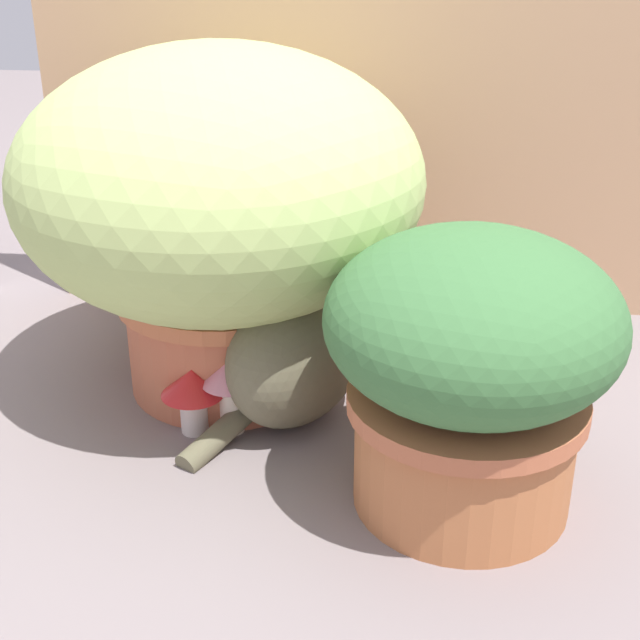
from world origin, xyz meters
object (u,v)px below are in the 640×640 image
object	(u,v)px
cat	(303,342)
mushroom_ornament_red	(193,389)
mushroom_ornament_pink	(230,380)
leafy_planter	(470,363)
grass_planter	(220,199)

from	to	relation	value
cat	mushroom_ornament_red	size ratio (longest dim) A/B	3.26
mushroom_ornament_pink	mushroom_ornament_red	distance (m)	0.06
cat	mushroom_ornament_pink	size ratio (longest dim) A/B	2.77
leafy_planter	mushroom_ornament_red	bearing A→B (deg)	161.01
leafy_planter	cat	size ratio (longest dim) A/B	1.10
mushroom_ornament_red	cat	bearing A→B (deg)	23.36
grass_planter	cat	distance (m)	0.25
grass_planter	mushroom_ornament_pink	distance (m)	0.27
grass_planter	leafy_planter	distance (m)	0.48
grass_planter	mushroom_ornament_red	world-z (taller)	grass_planter
cat	mushroom_ornament_pink	world-z (taller)	cat
leafy_planter	mushroom_ornament_pink	distance (m)	0.38
cat	mushroom_ornament_pink	distance (m)	0.12
mushroom_ornament_pink	leafy_planter	bearing A→B (deg)	-22.77
mushroom_ornament_pink	mushroom_ornament_red	world-z (taller)	mushroom_ornament_pink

